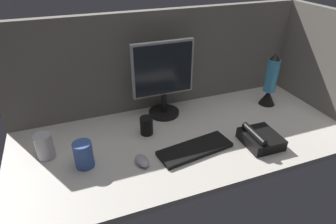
# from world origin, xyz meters

# --- Properties ---
(ground_plane) EXTENTS (1.80, 0.80, 0.03)m
(ground_plane) POSITION_xyz_m (0.00, 0.00, -0.01)
(ground_plane) COLOR beige
(cubicle_wall_back) EXTENTS (1.80, 0.05, 0.57)m
(cubicle_wall_back) POSITION_xyz_m (0.00, 0.38, 0.29)
(cubicle_wall_back) COLOR slate
(cubicle_wall_back) RESTS_ON ground_plane
(cubicle_wall_side) EXTENTS (0.05, 0.80, 0.57)m
(cubicle_wall_side) POSITION_xyz_m (0.88, 0.00, 0.29)
(cubicle_wall_side) COLOR slate
(cubicle_wall_side) RESTS_ON ground_plane
(monitor) EXTENTS (0.35, 0.18, 0.44)m
(monitor) POSITION_xyz_m (-0.04, 0.25, 0.23)
(monitor) COLOR black
(monitor) RESTS_ON ground_plane
(keyboard) EXTENTS (0.38, 0.18, 0.02)m
(keyboard) POSITION_xyz_m (-0.02, -0.14, 0.01)
(keyboard) COLOR black
(keyboard) RESTS_ON ground_plane
(mouse) EXTENTS (0.07, 0.10, 0.03)m
(mouse) POSITION_xyz_m (-0.29, -0.14, 0.02)
(mouse) COLOR #99999E
(mouse) RESTS_ON ground_plane
(mug_ceramic_blue) EXTENTS (0.08, 0.08, 0.13)m
(mug_ceramic_blue) POSITION_xyz_m (-0.54, -0.06, 0.06)
(mug_ceramic_blue) COLOR #38569E
(mug_ceramic_blue) RESTS_ON ground_plane
(mug_steel) EXTENTS (0.08, 0.08, 0.12)m
(mug_steel) POSITION_xyz_m (-0.70, 0.07, 0.06)
(mug_steel) COLOR #B2B2B7
(mug_steel) RESTS_ON ground_plane
(mug_black_travel) EXTENTS (0.07, 0.07, 0.10)m
(mug_black_travel) POSITION_xyz_m (-0.20, 0.09, 0.05)
(mug_black_travel) COLOR black
(mug_black_travel) RESTS_ON ground_plane
(lava_lamp) EXTENTS (0.10, 0.10, 0.33)m
(lava_lamp) POSITION_xyz_m (0.61, 0.13, 0.14)
(lava_lamp) COLOR black
(lava_lamp) RESTS_ON ground_plane
(desk_phone) EXTENTS (0.17, 0.19, 0.09)m
(desk_phone) POSITION_xyz_m (0.31, -0.20, 0.03)
(desk_phone) COLOR black
(desk_phone) RESTS_ON ground_plane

